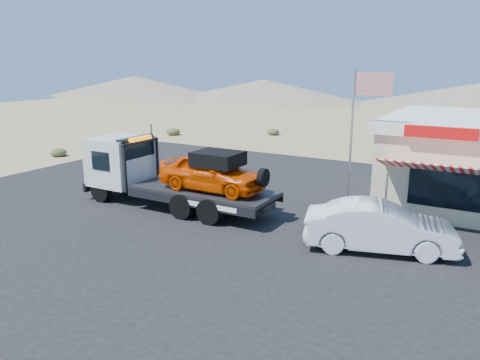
{
  "coord_description": "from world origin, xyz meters",
  "views": [
    {
      "loc": [
        10.16,
        -14.07,
        6.24
      ],
      "look_at": [
        0.81,
        2.18,
        1.5
      ],
      "focal_mm": 35.0,
      "sensor_mm": 36.0,
      "label": 1
    }
  ],
  "objects": [
    {
      "name": "ground",
      "position": [
        0.0,
        0.0,
        0.0
      ],
      "size": [
        120.0,
        120.0,
        0.0
      ],
      "primitive_type": "plane",
      "color": "#907852",
      "rests_on": "ground"
    },
    {
      "name": "flagpole",
      "position": [
        4.93,
        4.5,
        3.76
      ],
      "size": [
        1.55,
        0.1,
        6.0
      ],
      "color": "#99999E",
      "rests_on": "asphalt_lot"
    },
    {
      "name": "asphalt_lot",
      "position": [
        2.0,
        3.0,
        0.01
      ],
      "size": [
        32.0,
        24.0,
        0.02
      ],
      "primitive_type": "cube",
      "color": "black",
      "rests_on": "ground"
    },
    {
      "name": "tow_truck",
      "position": [
        -2.29,
        1.63,
        1.61
      ],
      "size": [
        8.92,
        2.65,
        2.98
      ],
      "color": "black",
      "rests_on": "asphalt_lot"
    },
    {
      "name": "white_sedan",
      "position": [
        6.84,
        1.17,
        0.84
      ],
      "size": [
        5.28,
        3.08,
        1.64
      ],
      "primitive_type": "imported",
      "rotation": [
        0.0,
        0.0,
        1.86
      ],
      "color": "silver",
      "rests_on": "asphalt_lot"
    },
    {
      "name": "distant_hills",
      "position": [
        -9.77,
        55.14,
        1.89
      ],
      "size": [
        126.0,
        48.0,
        4.2
      ],
      "color": "#726B59",
      "rests_on": "ground"
    },
    {
      "name": "desert_scrub",
      "position": [
        -13.73,
        10.4,
        0.28
      ],
      "size": [
        27.31,
        32.91,
        0.65
      ],
      "color": "#3B4425",
      "rests_on": "ground"
    }
  ]
}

